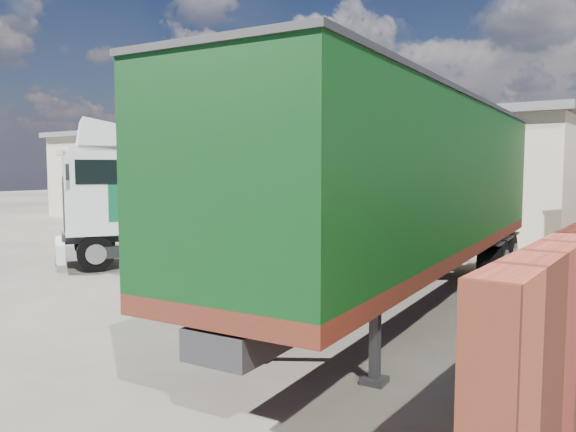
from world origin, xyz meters
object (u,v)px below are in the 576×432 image
Objects in this scene: bare_tree at (193,103)px; tractor_unit at (133,204)px; orange_skip at (155,208)px; panel_van at (219,212)px; box_trailer at (409,183)px.

bare_tree reaches higher than tractor_unit.
panel_van is at bearing 14.72° from orange_skip.
bare_tree reaches higher than panel_van.
tractor_unit is at bearing -24.01° from orange_skip.
orange_skip is (-18.03, 8.44, -1.80)m from box_trailer.
box_trailer is at bearing 30.01° from tractor_unit.
panel_van is at bearing 143.33° from box_trailer.
tractor_unit is 8.32m from panel_van.
panel_van is 5.12m from orange_skip.
tractor_unit reaches higher than orange_skip.
box_trailer is at bearing -50.72° from panel_van.
tractor_unit is at bearing -86.37° from panel_van.
panel_van is 1.23× the size of orange_skip.
orange_skip is (-8.30, 8.13, -0.94)m from tractor_unit.
bare_tree is 1.84× the size of panel_van.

